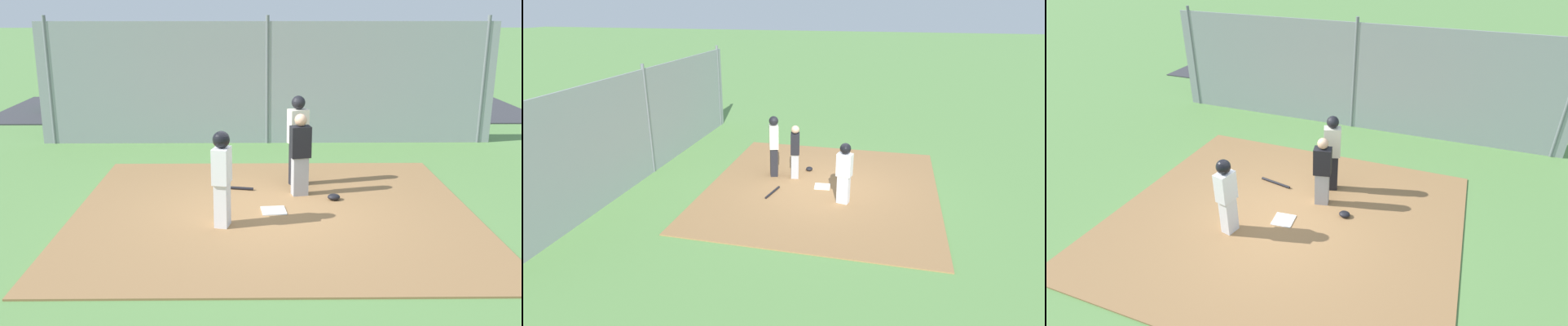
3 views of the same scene
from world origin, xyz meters
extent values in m
plane|color=#5B8947|center=(0.00, 0.00, 0.00)|extent=(140.00, 140.00, 0.00)
cube|color=olive|center=(0.00, 0.00, 0.01)|extent=(7.20, 6.40, 0.03)
cube|color=white|center=(0.00, 0.00, 0.04)|extent=(0.48, 0.48, 0.02)
cube|color=#9E9EA3|center=(-0.54, -0.93, 0.41)|extent=(0.34, 0.27, 0.77)
cube|color=black|center=(-0.54, -0.93, 1.10)|extent=(0.42, 0.33, 0.61)
sphere|color=tan|center=(-0.54, -0.93, 1.53)|extent=(0.24, 0.24, 0.24)
cube|color=black|center=(-0.54, -1.58, 0.47)|extent=(0.35, 0.30, 0.88)
cube|color=beige|center=(-0.54, -1.58, 1.26)|extent=(0.44, 0.37, 0.70)
sphere|color=black|center=(-0.54, -1.58, 1.75)|extent=(0.28, 0.28, 0.28)
cube|color=silver|center=(0.89, 0.69, 0.41)|extent=(0.28, 0.34, 0.76)
cube|color=white|center=(0.89, 0.69, 1.09)|extent=(0.34, 0.43, 0.60)
sphere|color=tan|center=(0.89, 0.69, 1.51)|extent=(0.24, 0.24, 0.24)
sphere|color=black|center=(0.89, 0.69, 1.53)|extent=(0.29, 0.29, 0.29)
cylinder|color=black|center=(0.77, -1.28, 0.06)|extent=(0.82, 0.22, 0.06)
ellipsoid|color=black|center=(-1.17, -0.60, 0.09)|extent=(0.24, 0.20, 0.12)
cube|color=#93999E|center=(0.00, -5.36, 1.60)|extent=(12.00, 0.05, 3.20)
cylinder|color=slate|center=(0.00, -5.36, 1.68)|extent=(0.10, 0.10, 3.35)
cylinder|color=slate|center=(5.70, -5.36, 1.68)|extent=(0.10, 0.10, 3.35)
cube|color=#38383D|center=(0.00, -10.30, 0.02)|extent=(18.00, 5.20, 0.04)
cube|color=black|center=(3.50, -10.58, 0.44)|extent=(4.26, 1.86, 0.64)
cube|color=black|center=(3.65, -10.57, 1.04)|extent=(2.37, 1.65, 0.56)
cylinder|color=black|center=(2.17, -11.48, 0.34)|extent=(0.61, 0.20, 0.60)
cylinder|color=black|center=(2.11, -9.78, 0.34)|extent=(0.61, 0.20, 0.60)
cylinder|color=black|center=(4.90, -11.37, 0.34)|extent=(0.61, 0.20, 0.60)
cylinder|color=black|center=(4.83, -9.68, 0.34)|extent=(0.61, 0.20, 0.60)
cube|color=#235B38|center=(5.53, -10.63, 0.44)|extent=(4.39, 2.24, 0.64)
cube|color=#1E4E2F|center=(5.38, -10.65, 1.04)|extent=(2.50, 1.86, 0.56)
cylinder|color=black|center=(6.77, -9.61, 0.34)|extent=(0.62, 0.26, 0.60)
cylinder|color=black|center=(7.00, -11.29, 0.34)|extent=(0.62, 0.26, 0.60)
cylinder|color=black|center=(4.06, -9.97, 0.34)|extent=(0.62, 0.26, 0.60)
cylinder|color=black|center=(4.29, -11.66, 0.34)|extent=(0.62, 0.26, 0.60)
camera|label=1|loc=(0.35, 10.00, 3.76)|focal=40.33mm
camera|label=2|loc=(11.48, 1.67, 5.05)|focal=30.08mm
camera|label=3|loc=(-2.99, 6.37, 5.35)|focal=28.17mm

